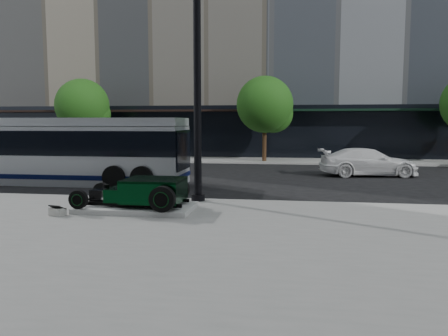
# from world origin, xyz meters

# --- Properties ---
(ground) EXTENTS (120.00, 120.00, 0.00)m
(ground) POSITION_xyz_m (0.00, 0.00, 0.00)
(ground) COLOR black
(ground) RESTS_ON ground
(sidewalk_near) EXTENTS (70.00, 17.00, 0.12)m
(sidewalk_near) POSITION_xyz_m (0.00, -10.50, 0.06)
(sidewalk_near) COLOR gray
(sidewalk_near) RESTS_ON ground
(sidewalk_far) EXTENTS (70.00, 4.00, 0.12)m
(sidewalk_far) POSITION_xyz_m (0.00, 14.00, 0.06)
(sidewalk_far) COLOR gray
(sidewalk_far) RESTS_ON ground
(street_trees) EXTENTS (29.80, 3.80, 5.70)m
(street_trees) POSITION_xyz_m (1.15, 13.07, 3.77)
(street_trees) COLOR black
(street_trees) RESTS_ON sidewalk_far
(display_plinth) EXTENTS (3.40, 1.80, 0.15)m
(display_plinth) POSITION_xyz_m (-1.81, -4.26, 0.20)
(display_plinth) COLOR silver
(display_plinth) RESTS_ON sidewalk_near
(hot_rod) EXTENTS (3.22, 2.00, 0.81)m
(hot_rod) POSITION_xyz_m (-1.48, -4.26, 0.70)
(hot_rod) COLOR black
(hot_rod) RESTS_ON display_plinth
(info_plaque) EXTENTS (0.46, 0.39, 0.31)m
(info_plaque) POSITION_xyz_m (-3.76, -5.32, 0.24)
(info_plaque) COLOR silver
(info_plaque) RESTS_ON sidewalk_near
(lamppost) EXTENTS (0.46, 0.46, 8.28)m
(lamppost) POSITION_xyz_m (-0.33, -2.42, 3.95)
(lamppost) COLOR black
(lamppost) RESTS_ON sidewalk_near
(transit_bus) EXTENTS (12.12, 2.88, 2.92)m
(transit_bus) POSITION_xyz_m (-7.85, 1.71, 1.49)
(transit_bus) COLOR #B1B6BB
(transit_bus) RESTS_ON ground
(white_sedan) EXTENTS (5.10, 2.63, 1.42)m
(white_sedan) POSITION_xyz_m (6.68, 6.45, 0.71)
(white_sedan) COLOR white
(white_sedan) RESTS_ON ground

